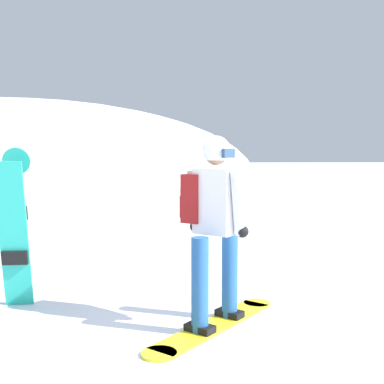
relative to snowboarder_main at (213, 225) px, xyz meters
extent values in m
plane|color=white|center=(0.05, -0.25, -0.92)|extent=(300.00, 300.00, 0.00)
ellipsoid|color=white|center=(-10.48, 31.90, -0.92)|extent=(34.60, 31.14, 11.40)
cube|color=yellow|center=(0.02, -0.02, -0.91)|extent=(1.23, 1.36, 0.02)
cylinder|color=yellow|center=(0.53, 0.57, -0.91)|extent=(0.28, 0.28, 0.02)
cylinder|color=yellow|center=(-0.49, -0.61, -0.91)|extent=(0.28, 0.28, 0.02)
cube|color=black|center=(0.18, 0.16, -0.86)|extent=(0.28, 0.27, 0.06)
cube|color=black|center=(-0.13, -0.20, -0.86)|extent=(0.28, 0.27, 0.06)
cylinder|color=#235699|center=(0.18, 0.16, -0.48)|extent=(0.15, 0.15, 0.82)
cylinder|color=#235699|center=(-0.13, -0.20, -0.48)|extent=(0.15, 0.15, 0.82)
cube|color=silver|center=(0.02, -0.02, 0.22)|extent=(0.42, 0.40, 0.58)
cylinder|color=silver|center=(-0.15, 0.13, 0.22)|extent=(0.19, 0.20, 0.57)
cylinder|color=silver|center=(0.20, -0.17, 0.22)|extent=(0.19, 0.20, 0.57)
sphere|color=black|center=(-0.14, 0.17, -0.03)|extent=(0.11, 0.11, 0.11)
sphere|color=black|center=(0.24, -0.15, -0.03)|extent=(0.11, 0.11, 0.11)
cube|color=maroon|center=(-0.13, 0.11, 0.24)|extent=(0.32, 0.33, 0.44)
cube|color=maroon|center=(-0.20, 0.18, 0.16)|extent=(0.18, 0.19, 0.20)
sphere|color=#9E7051|center=(0.02, -0.02, 0.64)|extent=(0.21, 0.21, 0.21)
sphere|color=silver|center=(0.02, -0.02, 0.67)|extent=(0.25, 0.25, 0.25)
cube|color=navy|center=(0.12, -0.11, 0.64)|extent=(0.13, 0.15, 0.08)
cube|color=#23B7A3|center=(-1.92, 0.60, -0.18)|extent=(0.28, 0.34, 1.49)
cylinder|color=#23B7A3|center=(-1.92, 0.76, 0.57)|extent=(0.28, 0.08, 0.28)
cube|color=black|center=(-1.92, 0.63, 0.04)|extent=(0.25, 0.10, 0.15)
cube|color=black|center=(-1.92, 0.63, -0.40)|extent=(0.25, 0.10, 0.15)
camera|label=1|loc=(-0.50, -4.14, 0.60)|focal=43.93mm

